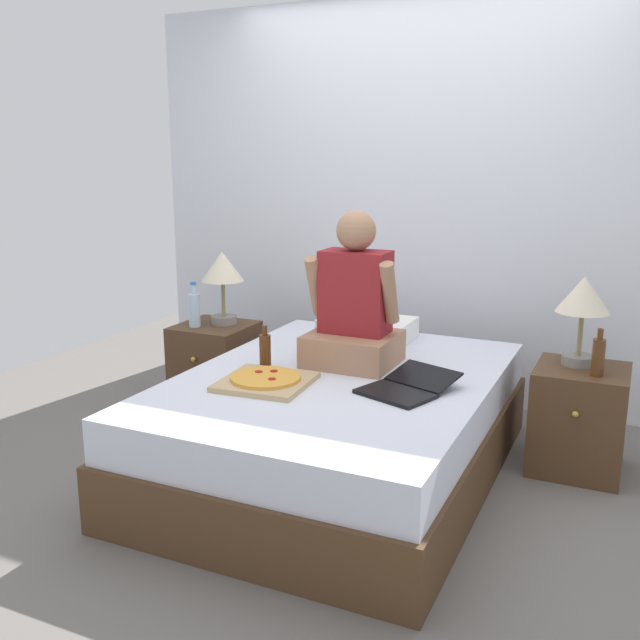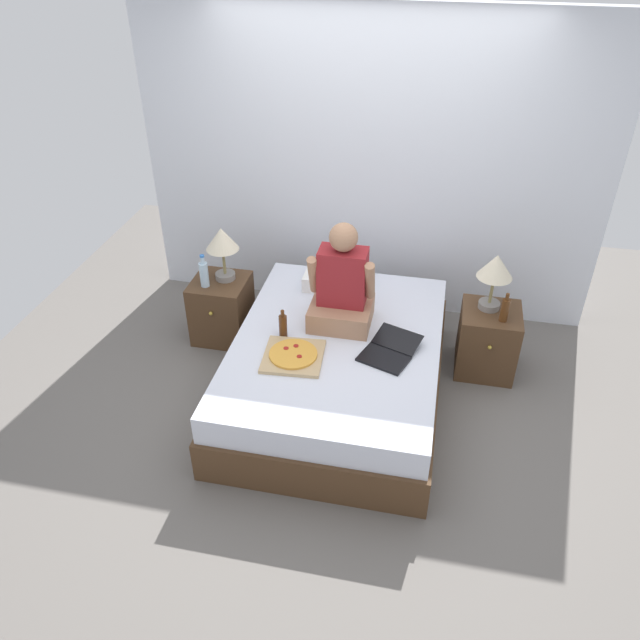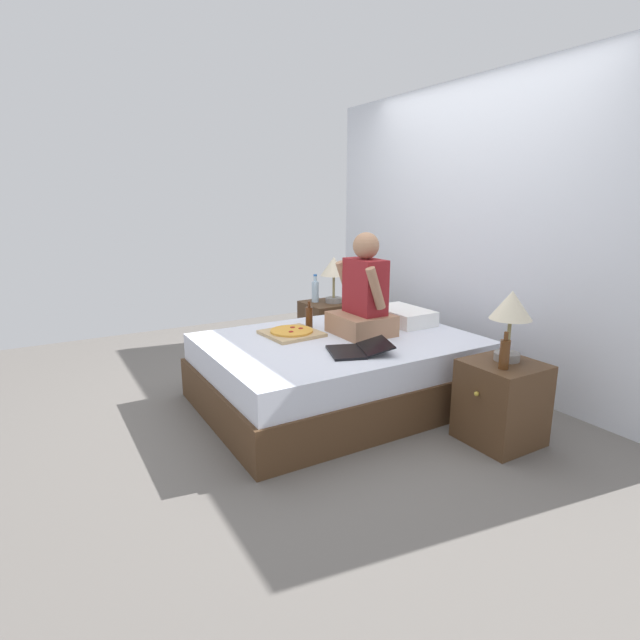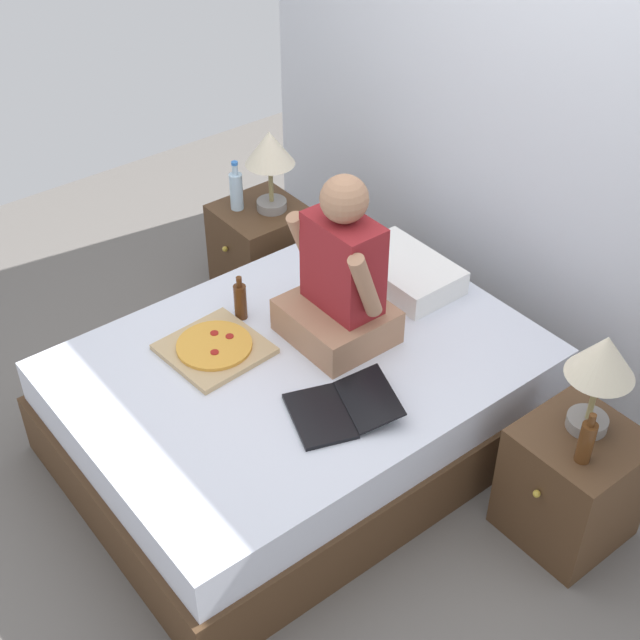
{
  "view_description": "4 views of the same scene",
  "coord_description": "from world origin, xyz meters",
  "px_view_note": "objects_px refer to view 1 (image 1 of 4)",
  "views": [
    {
      "loc": [
        1.31,
        -3.04,
        1.57
      ],
      "look_at": [
        -0.09,
        -0.02,
        0.78
      ],
      "focal_mm": 40.0,
      "sensor_mm": 36.0,
      "label": 1
    },
    {
      "loc": [
        0.61,
        -3.49,
        3.12
      ],
      "look_at": [
        -0.08,
        -0.2,
        0.8
      ],
      "focal_mm": 35.0,
      "sensor_mm": 36.0,
      "label": 2
    },
    {
      "loc": [
        3.05,
        -1.96,
        1.54
      ],
      "look_at": [
        0.15,
        -0.25,
        0.71
      ],
      "focal_mm": 28.0,
      "sensor_mm": 36.0,
      "label": 3
    },
    {
      "loc": [
        2.34,
        -1.73,
        2.99
      ],
      "look_at": [
        0.12,
        0.02,
        0.77
      ],
      "focal_mm": 50.0,
      "sensor_mm": 36.0,
      "label": 4
    }
  ],
  "objects_px": {
    "laptop": "(405,388)",
    "bed": "(338,425)",
    "nightstand_right": "(578,419)",
    "pizza_box": "(266,381)",
    "nightstand_left": "(216,366)",
    "lamp_on_right_nightstand": "(583,301)",
    "person_seated": "(354,309)",
    "lamp_on_left_nightstand": "(222,272)",
    "beer_bottle": "(598,356)",
    "beer_bottle_on_bed": "(265,350)",
    "water_bottle": "(194,309)"
  },
  "relations": [
    {
      "from": "laptop",
      "to": "bed",
      "type": "bearing_deg",
      "value": 165.27
    },
    {
      "from": "nightstand_right",
      "to": "pizza_box",
      "type": "relative_size",
      "value": 1.24
    },
    {
      "from": "nightstand_left",
      "to": "lamp_on_right_nightstand",
      "type": "bearing_deg",
      "value": 1.35
    },
    {
      "from": "person_seated",
      "to": "pizza_box",
      "type": "xyz_separation_m",
      "value": [
        -0.24,
        -0.5,
        -0.27
      ]
    },
    {
      "from": "lamp_on_right_nightstand",
      "to": "laptop",
      "type": "bearing_deg",
      "value": -133.95
    },
    {
      "from": "bed",
      "to": "pizza_box",
      "type": "bearing_deg",
      "value": -133.91
    },
    {
      "from": "lamp_on_left_nightstand",
      "to": "beer_bottle",
      "type": "distance_m",
      "value": 2.2
    },
    {
      "from": "pizza_box",
      "to": "beer_bottle_on_bed",
      "type": "height_order",
      "value": "beer_bottle_on_bed"
    },
    {
      "from": "water_bottle",
      "to": "person_seated",
      "type": "relative_size",
      "value": 0.35
    },
    {
      "from": "nightstand_right",
      "to": "beer_bottle_on_bed",
      "type": "bearing_deg",
      "value": -157.93
    },
    {
      "from": "water_bottle",
      "to": "beer_bottle_on_bed",
      "type": "relative_size",
      "value": 1.25
    },
    {
      "from": "beer_bottle",
      "to": "beer_bottle_on_bed",
      "type": "xyz_separation_m",
      "value": [
        -1.53,
        -0.49,
        -0.03
      ]
    },
    {
      "from": "nightstand_left",
      "to": "nightstand_right",
      "type": "xyz_separation_m",
      "value": [
        2.15,
        0.0,
        0.0
      ]
    },
    {
      "from": "nightstand_right",
      "to": "pizza_box",
      "type": "bearing_deg",
      "value": -148.41
    },
    {
      "from": "nightstand_left",
      "to": "lamp_on_left_nightstand",
      "type": "xyz_separation_m",
      "value": [
        0.04,
        0.05,
        0.59
      ]
    },
    {
      "from": "person_seated",
      "to": "beer_bottle_on_bed",
      "type": "height_order",
      "value": "person_seated"
    },
    {
      "from": "nightstand_left",
      "to": "lamp_on_left_nightstand",
      "type": "distance_m",
      "value": 0.6
    },
    {
      "from": "person_seated",
      "to": "lamp_on_right_nightstand",
      "type": "bearing_deg",
      "value": 19.21
    },
    {
      "from": "person_seated",
      "to": "lamp_on_left_nightstand",
      "type": "bearing_deg",
      "value": 160.07
    },
    {
      "from": "nightstand_left",
      "to": "pizza_box",
      "type": "distance_m",
      "value": 1.19
    },
    {
      "from": "beer_bottle",
      "to": "nightstand_left",
      "type": "bearing_deg",
      "value": 177.42
    },
    {
      "from": "nightstand_left",
      "to": "person_seated",
      "type": "bearing_deg",
      "value": -16.79
    },
    {
      "from": "nightstand_left",
      "to": "bed",
      "type": "bearing_deg",
      "value": -27.21
    },
    {
      "from": "lamp_on_right_nightstand",
      "to": "person_seated",
      "type": "distance_m",
      "value": 1.13
    },
    {
      "from": "water_bottle",
      "to": "person_seated",
      "type": "distance_m",
      "value": 1.17
    },
    {
      "from": "nightstand_right",
      "to": "lamp_on_left_nightstand",
      "type": "bearing_deg",
      "value": 178.64
    },
    {
      "from": "lamp_on_right_nightstand",
      "to": "person_seated",
      "type": "xyz_separation_m",
      "value": [
        -1.06,
        -0.37,
        -0.06
      ]
    },
    {
      "from": "bed",
      "to": "lamp_on_left_nightstand",
      "type": "xyz_separation_m",
      "value": [
        -1.04,
        0.6,
        0.61
      ]
    },
    {
      "from": "beer_bottle_on_bed",
      "to": "bed",
      "type": "bearing_deg",
      "value": 5.78
    },
    {
      "from": "nightstand_left",
      "to": "lamp_on_right_nightstand",
      "type": "distance_m",
      "value": 2.2
    },
    {
      "from": "beer_bottle",
      "to": "person_seated",
      "type": "height_order",
      "value": "person_seated"
    },
    {
      "from": "lamp_on_left_nightstand",
      "to": "beer_bottle",
      "type": "relative_size",
      "value": 1.96
    },
    {
      "from": "laptop",
      "to": "pizza_box",
      "type": "relative_size",
      "value": 1.16
    },
    {
      "from": "bed",
      "to": "nightstand_left",
      "type": "xyz_separation_m",
      "value": [
        -1.08,
        0.55,
        0.02
      ]
    },
    {
      "from": "lamp_on_left_nightstand",
      "to": "beer_bottle",
      "type": "bearing_deg",
      "value": -3.94
    },
    {
      "from": "lamp_on_right_nightstand",
      "to": "bed",
      "type": "bearing_deg",
      "value": -150.03
    },
    {
      "from": "lamp_on_left_nightstand",
      "to": "beer_bottle",
      "type": "height_order",
      "value": "lamp_on_left_nightstand"
    },
    {
      "from": "beer_bottle",
      "to": "pizza_box",
      "type": "relative_size",
      "value": 0.54
    },
    {
      "from": "pizza_box",
      "to": "bed",
      "type": "bearing_deg",
      "value": 46.09
    },
    {
      "from": "nightstand_left",
      "to": "person_seated",
      "type": "distance_m",
      "value": 1.23
    },
    {
      "from": "lamp_on_right_nightstand",
      "to": "beer_bottle",
      "type": "relative_size",
      "value": 1.96
    },
    {
      "from": "bed",
      "to": "lamp_on_left_nightstand",
      "type": "height_order",
      "value": "lamp_on_left_nightstand"
    },
    {
      "from": "nightstand_left",
      "to": "beer_bottle",
      "type": "height_order",
      "value": "beer_bottle"
    },
    {
      "from": "lamp_on_right_nightstand",
      "to": "beer_bottle",
      "type": "xyz_separation_m",
      "value": [
        0.1,
        -0.15,
        -0.23
      ]
    },
    {
      "from": "laptop",
      "to": "nightstand_left",
      "type": "bearing_deg",
      "value": 155.78
    },
    {
      "from": "pizza_box",
      "to": "person_seated",
      "type": "bearing_deg",
      "value": 64.3
    },
    {
      "from": "laptop",
      "to": "nightstand_right",
      "type": "bearing_deg",
      "value": 42.68
    },
    {
      "from": "beer_bottle",
      "to": "laptop",
      "type": "height_order",
      "value": "beer_bottle"
    },
    {
      "from": "laptop",
      "to": "pizza_box",
      "type": "height_order",
      "value": "laptop"
    },
    {
      "from": "lamp_on_right_nightstand",
      "to": "laptop",
      "type": "height_order",
      "value": "lamp_on_right_nightstand"
    }
  ]
}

